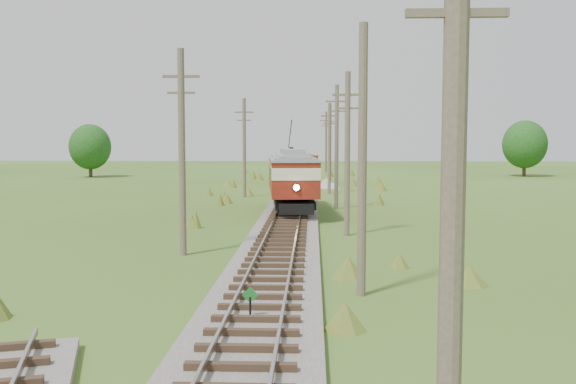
{
  "coord_description": "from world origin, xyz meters",
  "views": [
    {
      "loc": [
        1.52,
        -15.73,
        5.14
      ],
      "look_at": [
        0.0,
        22.69,
        1.92
      ],
      "focal_mm": 40.0,
      "sensor_mm": 36.0,
      "label": 1
    }
  ],
  "objects_px": {
    "streetcar": "(291,174)",
    "gravel_pile": "(327,183)",
    "switch_marker": "(250,303)",
    "gondola": "(300,166)"
  },
  "relations": [
    {
      "from": "gondola",
      "to": "gravel_pile",
      "type": "relative_size",
      "value": 2.91
    },
    {
      "from": "switch_marker",
      "to": "gravel_pile",
      "type": "xyz_separation_m",
      "value": [
        3.17,
        49.23,
        -0.15
      ]
    },
    {
      "from": "gondola",
      "to": "streetcar",
      "type": "bearing_deg",
      "value": -99.87
    },
    {
      "from": "gravel_pile",
      "to": "switch_marker",
      "type": "bearing_deg",
      "value": -93.68
    },
    {
      "from": "switch_marker",
      "to": "gondola",
      "type": "height_order",
      "value": "gondola"
    },
    {
      "from": "streetcar",
      "to": "gravel_pile",
      "type": "relative_size",
      "value": 4.28
    },
    {
      "from": "switch_marker",
      "to": "streetcar",
      "type": "xyz_separation_m",
      "value": [
        0.2,
        26.95,
        2.07
      ]
    },
    {
      "from": "gondola",
      "to": "gravel_pile",
      "type": "distance_m",
      "value": 6.0
    },
    {
      "from": "streetcar",
      "to": "gondola",
      "type": "bearing_deg",
      "value": 85.27
    },
    {
      "from": "streetcar",
      "to": "gravel_pile",
      "type": "height_order",
      "value": "streetcar"
    }
  ]
}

